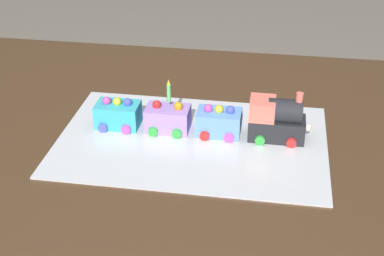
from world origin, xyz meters
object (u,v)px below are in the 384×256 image
cake_locomotive (277,120)px  cake_car_gondola_turquoise (118,114)px  cake_car_tanker_sky_blue (219,122)px  birthday_candle (169,91)px  dining_table (166,166)px  cake_car_hopper_lavender (168,118)px

cake_locomotive → cake_car_gondola_turquoise: size_ratio=1.40×
cake_car_tanker_sky_blue → birthday_candle: (0.11, -0.00, 0.07)m
cake_locomotive → cake_car_gondola_turquoise: cake_locomotive is taller
dining_table → birthday_candle: 0.21m
cake_locomotive → cake_car_tanker_sky_blue: (0.13, 0.00, -0.02)m
birthday_candle → cake_car_hopper_lavender: bearing=0.0°
dining_table → cake_locomotive: (-0.26, 0.01, 0.16)m
dining_table → cake_car_gondola_turquoise: (0.11, 0.01, 0.14)m
dining_table → cake_car_gondola_turquoise: 0.18m
cake_car_gondola_turquoise → birthday_candle: bearing=-180.0°
cake_locomotive → cake_car_hopper_lavender: cake_locomotive is taller
cake_locomotive → birthday_candle: 0.25m
cake_car_hopper_lavender → cake_car_gondola_turquoise: (0.12, 0.00, 0.00)m
cake_car_tanker_sky_blue → cake_car_gondola_turquoise: 0.24m
dining_table → cake_car_hopper_lavender: bearing=131.3°
dining_table → cake_car_hopper_lavender: cake_car_hopper_lavender is taller
cake_locomotive → cake_car_hopper_lavender: 0.25m
cake_locomotive → cake_car_gondola_turquoise: 0.37m
dining_table → cake_car_tanker_sky_blue: cake_car_tanker_sky_blue is taller
cake_car_hopper_lavender → cake_car_gondola_turquoise: size_ratio=1.00×
cake_car_tanker_sky_blue → cake_car_hopper_lavender: size_ratio=1.00×
dining_table → birthday_candle: birthday_candle is taller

